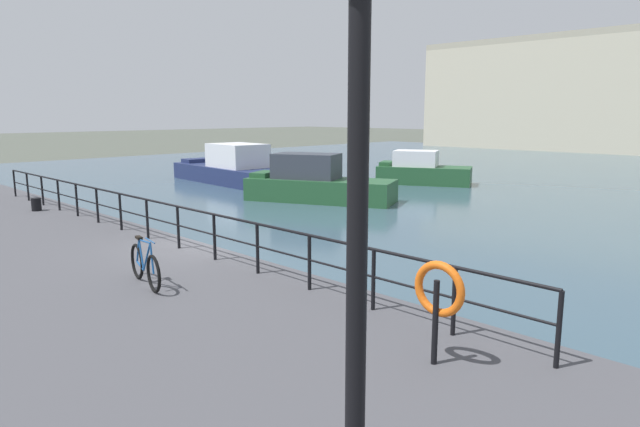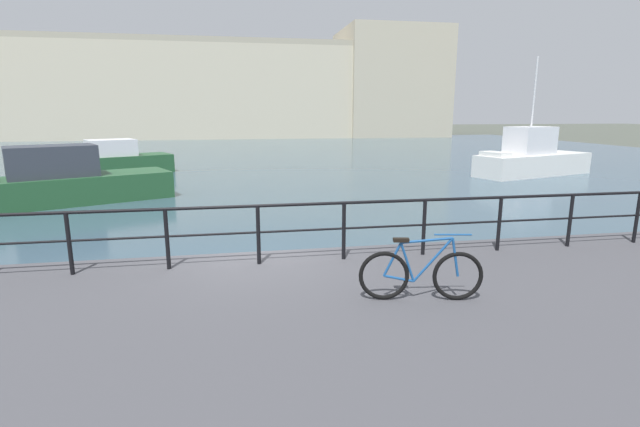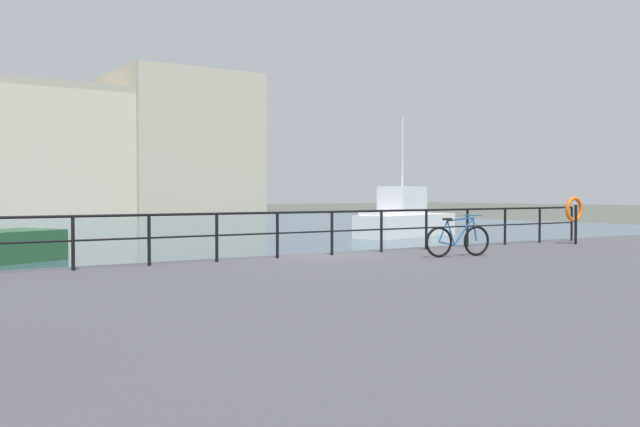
% 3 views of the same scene
% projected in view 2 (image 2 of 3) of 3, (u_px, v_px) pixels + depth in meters
% --- Properties ---
extents(ground_plane, '(240.00, 240.00, 0.00)m').
position_uv_depth(ground_plane, '(257.00, 294.00, 9.17)').
color(ground_plane, '#4C5147').
extents(water_basin, '(80.00, 60.00, 0.01)m').
position_uv_depth(water_basin, '(239.00, 156.00, 38.19)').
color(water_basin, '#385160').
rests_on(water_basin, ground_plane).
extents(harbor_building, '(59.68, 13.82, 15.19)m').
position_uv_depth(harbor_building, '(275.00, 91.00, 66.31)').
color(harbor_building, '#C1B79E').
rests_on(harbor_building, ground_plane).
extents(moored_white_yacht, '(5.82, 4.33, 1.98)m').
position_uv_depth(moored_white_yacht, '(119.00, 160.00, 26.86)').
color(moored_white_yacht, '#23512D').
rests_on(moored_white_yacht, water_basin).
extents(moored_red_daysailer, '(7.64, 4.23, 6.43)m').
position_uv_depth(moored_red_daysailer, '(532.00, 158.00, 26.15)').
color(moored_red_daysailer, white).
rests_on(moored_red_daysailer, water_basin).
extents(moored_cabin_cruiser, '(7.38, 5.07, 2.26)m').
position_uv_depth(moored_cabin_cruiser, '(69.00, 181.00, 18.17)').
color(moored_cabin_cruiser, '#23512D').
rests_on(moored_cabin_cruiser, water_basin).
extents(quay_railing, '(21.67, 0.07, 1.08)m').
position_uv_depth(quay_railing, '(166.00, 228.00, 7.84)').
color(quay_railing, black).
rests_on(quay_railing, quay_promenade).
extents(parked_bicycle, '(1.75, 0.40, 0.98)m').
position_uv_depth(parked_bicycle, '(421.00, 274.00, 6.60)').
color(parked_bicycle, black).
rests_on(parked_bicycle, quay_promenade).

